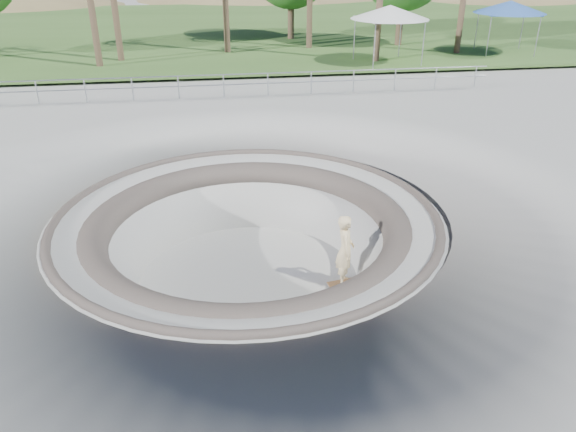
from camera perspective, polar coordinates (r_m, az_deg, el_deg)
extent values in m
plane|color=#9B9B96|center=(14.89, -4.18, 0.00)|extent=(180.00, 180.00, 0.00)
torus|color=#9B9B96|center=(15.88, -3.95, -6.49)|extent=(14.00, 14.00, 4.00)
cylinder|color=#9B9B96|center=(15.85, -3.95, -6.34)|extent=(6.60, 6.60, 0.10)
torus|color=#4D443D|center=(14.90, -4.18, -0.07)|extent=(10.24, 10.24, 0.24)
torus|color=#4D443D|center=(15.10, -4.13, -1.53)|extent=(8.91, 8.91, 0.81)
cube|color=#325421|center=(47.76, -7.87, 18.41)|extent=(180.00, 36.00, 0.12)
ellipsoid|color=brown|center=(72.68, -26.11, 13.40)|extent=(50.40, 36.00, 23.40)
ellipsoid|color=brown|center=(75.27, -1.74, 15.21)|extent=(61.60, 44.00, 28.60)
ellipsoid|color=brown|center=(75.51, 20.69, 15.59)|extent=(42.00, 30.00, 19.50)
cylinder|color=#92959A|center=(25.92, -6.60, 14.07)|extent=(25.00, 0.05, 0.05)
cylinder|color=#92959A|center=(26.01, -6.55, 13.11)|extent=(25.00, 0.05, 0.05)
cube|color=olive|center=(15.49, 5.66, -6.69)|extent=(0.93, 0.40, 0.02)
cylinder|color=#AAAAAE|center=(15.51, 5.66, -6.81)|extent=(0.07, 0.19, 0.04)
cylinder|color=#AAAAAE|center=(15.51, 5.66, -6.81)|extent=(0.07, 0.19, 0.04)
cylinder|color=white|center=(15.51, 5.65, -6.84)|extent=(0.07, 0.04, 0.07)
cylinder|color=white|center=(15.51, 5.65, -6.84)|extent=(0.07, 0.04, 0.07)
cylinder|color=white|center=(15.51, 5.65, -6.84)|extent=(0.07, 0.04, 0.07)
cylinder|color=white|center=(15.51, 5.65, -6.84)|extent=(0.07, 0.04, 0.07)
imported|color=beige|center=(14.96, 5.83, -3.43)|extent=(0.59, 0.80, 2.01)
cylinder|color=#92959A|center=(31.64, 8.34, 16.63)|extent=(0.06, 0.06, 2.26)
cylinder|color=#92959A|center=(32.57, 13.41, 16.49)|extent=(0.06, 0.06, 2.26)
cylinder|color=#92959A|center=(34.37, 6.94, 17.46)|extent=(0.06, 0.06, 2.26)
cylinder|color=#92959A|center=(35.24, 11.69, 17.35)|extent=(0.06, 0.06, 2.26)
cube|color=silver|center=(33.26, 10.28, 19.11)|extent=(3.44, 3.44, 0.08)
cone|color=silver|center=(33.21, 10.33, 19.73)|extent=(6.07, 6.07, 0.72)
cylinder|color=#92959A|center=(36.55, 20.29, 16.60)|extent=(0.06, 0.06, 2.22)
cylinder|color=#92959A|center=(37.96, 24.21, 16.26)|extent=(0.06, 0.06, 2.22)
cylinder|color=#92959A|center=(39.04, 18.34, 17.41)|extent=(0.06, 0.06, 2.22)
cylinder|color=#92959A|center=(40.36, 22.11, 17.10)|extent=(0.06, 0.06, 2.22)
cube|color=#2D56A4|center=(38.31, 21.55, 18.64)|extent=(3.57, 3.57, 0.08)
cone|color=#2D56A4|center=(38.27, 21.64, 19.16)|extent=(5.88, 5.88, 0.71)
cylinder|color=brown|center=(41.34, 0.30, 20.79)|extent=(0.44, 0.44, 4.90)
cylinder|color=brown|center=(39.33, 11.42, 20.28)|extent=(0.44, 0.44, 5.23)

